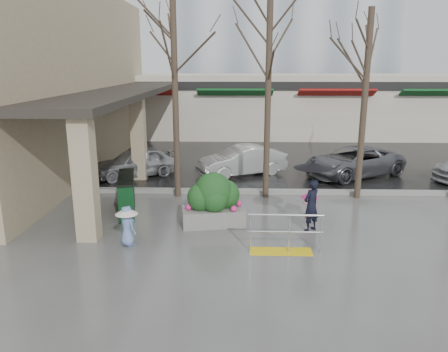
# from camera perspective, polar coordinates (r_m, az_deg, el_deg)

# --- Properties ---
(ground) EXTENTS (120.00, 120.00, 0.00)m
(ground) POSITION_cam_1_polar(r_m,az_deg,el_deg) (12.54, 0.93, -7.52)
(ground) COLOR #51514F
(ground) RESTS_ON ground
(street_asphalt) EXTENTS (120.00, 36.00, 0.01)m
(street_asphalt) POSITION_cam_1_polar(r_m,az_deg,el_deg) (33.96, 1.49, 6.53)
(street_asphalt) COLOR black
(street_asphalt) RESTS_ON ground
(curb) EXTENTS (120.00, 0.30, 0.15)m
(curb) POSITION_cam_1_polar(r_m,az_deg,el_deg) (16.30, 1.14, -2.00)
(curb) COLOR gray
(curb) RESTS_ON ground
(near_building) EXTENTS (6.00, 18.00, 8.00)m
(near_building) POSITION_cam_1_polar(r_m,az_deg,el_deg) (21.67, -23.73, 11.44)
(near_building) COLOR tan
(near_building) RESTS_ON ground
(canopy_slab) EXTENTS (2.80, 18.00, 0.25)m
(canopy_slab) POSITION_cam_1_polar(r_m,az_deg,el_deg) (20.27, -12.63, 11.10)
(canopy_slab) COLOR #2D2823
(canopy_slab) RESTS_ON pillar_front
(pillar_front) EXTENTS (0.55, 0.55, 3.50)m
(pillar_front) POSITION_cam_1_polar(r_m,az_deg,el_deg) (12.21, -17.70, -0.20)
(pillar_front) COLOR tan
(pillar_front) RESTS_ON ground
(pillar_back) EXTENTS (0.55, 0.55, 3.50)m
(pillar_back) POSITION_cam_1_polar(r_m,az_deg,el_deg) (18.33, -11.09, 4.95)
(pillar_back) COLOR tan
(pillar_back) RESTS_ON ground
(storefront_row) EXTENTS (34.00, 6.74, 4.00)m
(storefront_row) POSITION_cam_1_polar(r_m,az_deg,el_deg) (29.77, 5.38, 9.24)
(storefront_row) COLOR beige
(storefront_row) RESTS_ON ground
(handrail) EXTENTS (1.90, 0.50, 1.03)m
(handrail) POSITION_cam_1_polar(r_m,az_deg,el_deg) (11.35, 7.80, -8.05)
(handrail) COLOR yellow
(handrail) RESTS_ON ground
(tree_west) EXTENTS (3.20, 3.20, 6.80)m
(tree_west) POSITION_cam_1_polar(r_m,az_deg,el_deg) (15.39, -6.54, 15.82)
(tree_west) COLOR #382B21
(tree_west) RESTS_ON ground
(tree_midwest) EXTENTS (3.20, 3.20, 7.00)m
(tree_midwest) POSITION_cam_1_polar(r_m,az_deg,el_deg) (15.27, 5.92, 16.41)
(tree_midwest) COLOR #382B21
(tree_midwest) RESTS_ON ground
(tree_mideast) EXTENTS (3.20, 3.20, 6.50)m
(tree_mideast) POSITION_cam_1_polar(r_m,az_deg,el_deg) (15.84, 18.27, 14.36)
(tree_mideast) COLOR #382B21
(tree_mideast) RESTS_ON ground
(woman) EXTENTS (1.10, 1.10, 2.09)m
(woman) POSITION_cam_1_polar(r_m,az_deg,el_deg) (12.62, 11.43, -1.67)
(woman) COLOR black
(woman) RESTS_ON ground
(child_pink) EXTENTS (0.57, 0.57, 0.94)m
(child_pink) POSITION_cam_1_polar(r_m,az_deg,el_deg) (13.85, 11.11, -3.23)
(child_pink) COLOR pink
(child_pink) RESTS_ON ground
(child_blue) EXTENTS (0.63, 0.61, 1.10)m
(child_blue) POSITION_cam_1_polar(r_m,az_deg,el_deg) (11.82, -12.54, -5.92)
(child_blue) COLOR #6F87C5
(child_blue) RESTS_ON ground
(planter) EXTENTS (1.97, 1.21, 1.61)m
(planter) POSITION_cam_1_polar(r_m,az_deg,el_deg) (12.99, -1.38, -3.14)
(planter) COLOR #65635F
(planter) RESTS_ON ground
(news_boxes) EXTENTS (0.95, 2.22, 1.21)m
(news_boxes) POSITION_cam_1_polar(r_m,az_deg,el_deg) (14.46, -12.58, -2.32)
(news_boxes) COLOR #0E3E1A
(news_boxes) RESTS_ON ground
(car_a) EXTENTS (3.95, 3.12, 1.26)m
(car_a) POSITION_cam_1_polar(r_m,az_deg,el_deg) (18.95, -11.42, 1.79)
(car_a) COLOR #A1A2A6
(car_a) RESTS_ON ground
(car_b) EXTENTS (4.03, 2.82, 1.26)m
(car_b) POSITION_cam_1_polar(r_m,az_deg,el_deg) (18.87, 2.36, 2.02)
(car_b) COLOR silver
(car_b) RESTS_ON ground
(car_c) EXTENTS (4.98, 4.03, 1.26)m
(car_c) POSITION_cam_1_polar(r_m,az_deg,el_deg) (19.45, 16.51, 1.80)
(car_c) COLOR slate
(car_c) RESTS_ON ground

